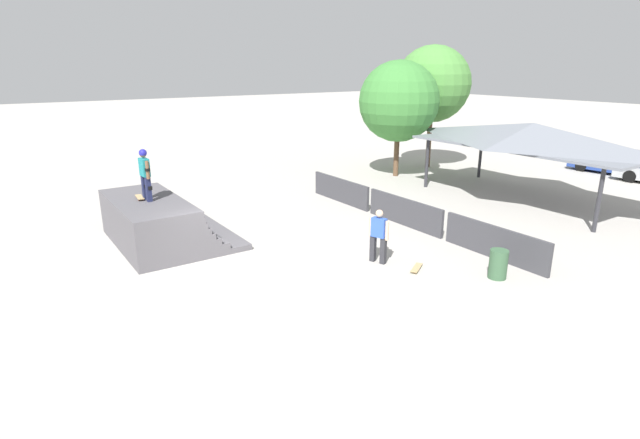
{
  "coord_description": "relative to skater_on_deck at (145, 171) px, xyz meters",
  "views": [
    {
      "loc": [
        12.88,
        -5.42,
        5.91
      ],
      "look_at": [
        -0.5,
        3.64,
        0.87
      ],
      "focal_mm": 28.0,
      "sensor_mm": 36.0,
      "label": 1
    }
  ],
  "objects": [
    {
      "name": "skateboard_on_deck",
      "position": [
        -0.33,
        -0.17,
        -0.93
      ],
      "size": [
        0.8,
        0.28,
        0.09
      ],
      "rotation": [
        0.0,
        0.0,
        -0.11
      ],
      "color": "red",
      "rests_on": "quarter_pipe_ramp"
    },
    {
      "name": "parked_car_blue",
      "position": [
        2.65,
        25.06,
        -1.97
      ],
      "size": [
        4.36,
        2.02,
        1.27
      ],
      "rotation": [
        0.0,
        0.0,
        0.07
      ],
      "color": "navy",
      "rests_on": "ground"
    },
    {
      "name": "tree_far_back",
      "position": [
        -3.67,
        14.46,
        1.45
      ],
      "size": [
        4.27,
        4.27,
        6.17
      ],
      "color": "brown",
      "rests_on": "ground"
    },
    {
      "name": "barrier_fence",
      "position": [
        3.15,
        8.68,
        -2.05
      ],
      "size": [
        12.1,
        0.12,
        1.05
      ],
      "color": "#3D3D42",
      "rests_on": "ground"
    },
    {
      "name": "skater_on_deck",
      "position": [
        0.0,
        0.0,
        0.0
      ],
      "size": [
        0.73,
        0.25,
        1.71
      ],
      "rotation": [
        0.0,
        0.0,
        0.06
      ],
      "color": "#1E2347",
      "rests_on": "quarter_pipe_ramp"
    },
    {
      "name": "skateboard_on_ground",
      "position": [
        6.62,
        5.94,
        -2.51
      ],
      "size": [
        0.6,
        0.79,
        0.09
      ],
      "rotation": [
        0.0,
        0.0,
        5.27
      ],
      "color": "green",
      "rests_on": "ground"
    },
    {
      "name": "tree_beside_pavilion",
      "position": [
        -4.47,
        17.77,
        2.25
      ],
      "size": [
        4.35,
        4.35,
        7.0
      ],
      "color": "brown",
      "rests_on": "ground"
    },
    {
      "name": "trash_bin",
      "position": [
        8.34,
        7.46,
        -2.15
      ],
      "size": [
        0.52,
        0.52,
        0.85
      ],
      "primitive_type": "cylinder",
      "color": "#385B3D",
      "rests_on": "ground"
    },
    {
      "name": "pavilion_shelter",
      "position": [
        3.44,
        15.94,
        0.36
      ],
      "size": [
        10.03,
        4.78,
        3.46
      ],
      "color": "#2D2D33",
      "rests_on": "ground"
    },
    {
      "name": "ground_plane",
      "position": [
        3.59,
        1.19,
        -2.57
      ],
      "size": [
        160.0,
        160.0,
        0.0
      ],
      "primitive_type": "plane",
      "color": "#ADA8A0"
    },
    {
      "name": "bystander_walking",
      "position": [
        5.49,
        5.38,
        -1.62
      ],
      "size": [
        0.68,
        0.36,
        1.71
      ],
      "rotation": [
        0.0,
        0.0,
        3.48
      ],
      "color": "#2D2D33",
      "rests_on": "ground"
    },
    {
      "name": "quarter_pipe_ramp",
      "position": [
        -0.08,
        0.26,
        -1.86
      ],
      "size": [
        4.78,
        3.7,
        1.59
      ],
      "color": "#565459",
      "rests_on": "ground"
    }
  ]
}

